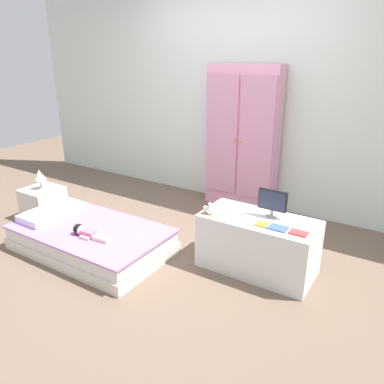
# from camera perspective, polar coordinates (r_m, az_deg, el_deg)

# --- Properties ---
(ground_plane) EXTENTS (10.00, 10.00, 0.02)m
(ground_plane) POSITION_cam_1_polar(r_m,az_deg,el_deg) (3.60, -4.70, -9.07)
(ground_plane) COLOR brown
(back_wall) EXTENTS (6.40, 0.05, 2.70)m
(back_wall) POSITION_cam_1_polar(r_m,az_deg,el_deg) (4.50, 7.34, 15.13)
(back_wall) COLOR silver
(back_wall) RESTS_ON ground_plane
(bed) EXTENTS (1.45, 0.85, 0.23)m
(bed) POSITION_cam_1_polar(r_m,az_deg,el_deg) (3.67, -15.01, -6.91)
(bed) COLOR silver
(bed) RESTS_ON ground_plane
(pillow) EXTENTS (0.31, 0.61, 0.07)m
(pillow) POSITION_cam_1_polar(r_m,az_deg,el_deg) (3.98, -20.45, -2.84)
(pillow) COLOR silver
(pillow) RESTS_ON bed
(doll) EXTENTS (0.39, 0.14, 0.10)m
(doll) POSITION_cam_1_polar(r_m,az_deg,el_deg) (3.46, -15.94, -5.84)
(doll) COLOR #D6668E
(doll) RESTS_ON bed
(nightstand) EXTENTS (0.38, 0.38, 0.34)m
(nightstand) POSITION_cam_1_polar(r_m,az_deg,el_deg) (4.52, -21.60, -1.55)
(nightstand) COLOR silver
(nightstand) RESTS_ON ground_plane
(table_lamp) EXTENTS (0.13, 0.13, 0.22)m
(table_lamp) POSITION_cam_1_polar(r_m,az_deg,el_deg) (4.42, -22.13, 2.29)
(table_lamp) COLOR #B7B2AD
(table_lamp) RESTS_ON nightstand
(wardrobe) EXTENTS (0.85, 0.26, 1.64)m
(wardrobe) POSITION_cam_1_polar(r_m,az_deg,el_deg) (4.38, 7.65, 7.98)
(wardrobe) COLOR #E599BC
(wardrobe) RESTS_ON ground_plane
(tv_stand) EXTENTS (0.96, 0.47, 0.48)m
(tv_stand) POSITION_cam_1_polar(r_m,az_deg,el_deg) (3.24, 9.91, -7.80)
(tv_stand) COLOR silver
(tv_stand) RESTS_ON ground_plane
(tv_monitor) EXTENTS (0.24, 0.10, 0.23)m
(tv_monitor) POSITION_cam_1_polar(r_m,az_deg,el_deg) (3.13, 12.11, -1.44)
(tv_monitor) COLOR #99999E
(tv_monitor) RESTS_ON tv_stand
(rocking_horse_toy) EXTENTS (0.09, 0.04, 0.11)m
(rocking_horse_toy) POSITION_cam_1_polar(r_m,az_deg,el_deg) (3.14, 2.41, -2.56)
(rocking_horse_toy) COLOR #8E6642
(rocking_horse_toy) RESTS_ON tv_stand
(book_orange) EXTENTS (0.11, 0.10, 0.01)m
(book_orange) POSITION_cam_1_polar(r_m,az_deg,el_deg) (3.02, 10.66, -4.82)
(book_orange) COLOR orange
(book_orange) RESTS_ON tv_stand
(book_blue) EXTENTS (0.15, 0.11, 0.01)m
(book_blue) POSITION_cam_1_polar(r_m,az_deg,el_deg) (2.98, 12.88, -5.33)
(book_blue) COLOR blue
(book_blue) RESTS_ON tv_stand
(book_red) EXTENTS (0.13, 0.09, 0.01)m
(book_red) POSITION_cam_1_polar(r_m,az_deg,el_deg) (2.94, 15.86, -5.99)
(book_red) COLOR #CC3838
(book_red) RESTS_ON tv_stand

